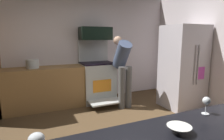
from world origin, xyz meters
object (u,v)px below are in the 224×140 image
Objects in this scene: oven_range at (97,81)px; wine_glass_far at (36,140)px; microwave at (95,34)px; stock_pot at (32,64)px; refrigerator at (183,67)px; mixing_bowl_small at (179,129)px; wine_glass_mid at (206,102)px; person_cook at (123,66)px.

wine_glass_far is (-1.48, -3.24, 0.51)m from oven_range.
microwave is 1.56m from stock_pot.
refrigerator reaches higher than stock_pot.
refrigerator reaches higher than mixing_bowl_small.
wine_glass_mid is (0.43, 0.15, 0.08)m from mixing_bowl_small.
person_cook reaches higher than stock_pot.
wine_glass_mid is 1.31m from wine_glass_far.
microwave is at bearing 66.04° from wine_glass_far.
wine_glass_mid is at bearing 2.97° from wine_glass_far.
person_cook reaches higher than mixing_bowl_small.
microwave is at bearing 142.83° from refrigerator.
refrigerator is at bearing 49.21° from wine_glass_mid.
person_cook is 3.26m from wine_glass_far.
mixing_bowl_small is (-0.61, -3.33, 0.42)m from oven_range.
oven_range is 0.82× the size of refrigerator.
refrigerator is 2.72m from wine_glass_mid.
stock_pot is (0.06, 3.26, -0.02)m from wine_glass_far.
oven_range is 3.41m from mixing_bowl_small.
person_cook is at bearing -59.84° from microwave.
refrigerator is 11.03× the size of mixing_bowl_small.
person_cook is (0.39, -0.58, 0.42)m from oven_range.
stock_pot is at bearing 159.46° from refrigerator.
stock_pot is (-1.43, 0.02, 0.49)m from oven_range.
microwave is 4.97× the size of wine_glass_mid.
refrigerator is at bearing -20.54° from stock_pot.
person_cook is at bearing -55.87° from oven_range.
microwave is 0.41× the size of refrigerator.
oven_range is at bearing 124.13° from person_cook.
wine_glass_mid is at bearing -93.15° from oven_range.
refrigerator is (1.60, -1.12, 0.39)m from oven_range.
wine_glass_far is at bearing -145.43° from refrigerator.
refrigerator is at bearing -34.92° from oven_range.
wine_glass_mid is at bearing -68.61° from stock_pot.
wine_glass_far is at bearing -177.03° from wine_glass_mid.
refrigerator reaches higher than wine_glass_mid.
person_cook is at bearing -18.08° from stock_pot.
oven_range reaches higher than mixing_bowl_small.
oven_range is 1.13m from microwave.
microwave is 0.47× the size of person_cook.
wine_glass_mid is at bearing -130.79° from refrigerator.
oven_range reaches higher than wine_glass_mid.
mixing_bowl_small is 0.88m from wine_glass_far.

